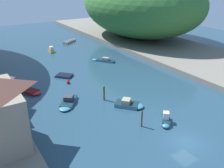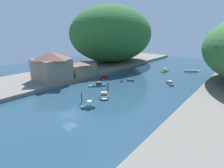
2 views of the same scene
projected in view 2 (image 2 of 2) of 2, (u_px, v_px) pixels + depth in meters
name	position (u px, v px, depth m)	size (l,w,h in m)	color
water_surface	(144.00, 81.00, 56.30)	(130.00, 130.00, 0.00)	#234256
left_bank	(86.00, 69.00, 72.50)	(22.00, 120.00, 1.00)	slate
hillside_left	(113.00, 34.00, 83.88)	(32.85, 45.99, 26.38)	#2D662D
waterfront_building	(51.00, 66.00, 53.39)	(10.39, 9.71, 8.66)	gray
boathouse_shed	(80.00, 68.00, 60.51)	(7.11, 10.34, 4.76)	gray
boat_cabin_cruiser	(104.00, 96.00, 42.50)	(4.48, 4.72, 1.22)	teal
boat_far_right_bank	(88.00, 106.00, 36.69)	(2.91, 3.05, 1.60)	teal
boat_open_rowboat	(169.00, 83.00, 53.96)	(4.44, 5.34, 1.05)	teal
boat_mid_channel	(97.00, 85.00, 51.56)	(4.76, 5.36, 1.23)	teal
boat_white_cruiser	(192.00, 71.00, 69.78)	(5.78, 4.82, 0.66)	silver
boat_far_upstream	(165.00, 71.00, 69.84)	(1.71, 4.60, 1.43)	gold
boat_near_quay	(104.00, 78.00, 59.27)	(3.46, 4.25, 0.49)	red
boat_moored_right	(130.00, 79.00, 58.24)	(4.21, 4.36, 0.41)	navy
mooring_post_nearest	(82.00, 97.00, 39.35)	(0.24, 0.24, 2.45)	brown
mooring_post_middle	(108.00, 87.00, 46.61)	(0.32, 0.32, 2.55)	brown
channel_buoy_near	(122.00, 81.00, 55.40)	(0.66, 0.66, 0.98)	red
person_on_quay	(53.00, 79.00, 51.37)	(0.34, 0.43, 1.69)	#282D3D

